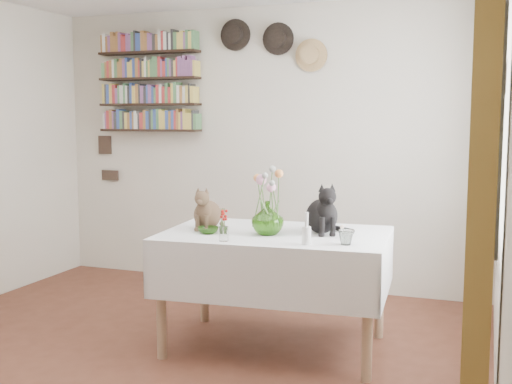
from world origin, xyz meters
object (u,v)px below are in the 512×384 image
at_px(dining_table, 276,261).
at_px(black_cat, 322,207).
at_px(tabby_cat, 207,207).
at_px(flower_vase, 268,218).
at_px(bookshelf_unit, 149,83).

relative_size(dining_table, black_cat, 4.47).
bearing_deg(tabby_cat, flower_vase, -14.53).
bearing_deg(flower_vase, tabby_cat, 170.44).
distance_m(dining_table, flower_vase, 0.31).
bearing_deg(black_cat, flower_vase, -178.22).
height_order(dining_table, black_cat, black_cat).
height_order(dining_table, bookshelf_unit, bookshelf_unit).
xyz_separation_m(tabby_cat, bookshelf_unit, (-1.25, 1.45, 0.92)).
bearing_deg(bookshelf_unit, flower_vase, -41.92).
bearing_deg(black_cat, bookshelf_unit, 116.25).
xyz_separation_m(dining_table, flower_vase, (-0.03, -0.09, 0.30)).
distance_m(tabby_cat, bookshelf_unit, 2.12).
distance_m(tabby_cat, black_cat, 0.77).
xyz_separation_m(dining_table, bookshelf_unit, (-1.73, 1.44, 1.26)).
height_order(dining_table, flower_vase, flower_vase).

